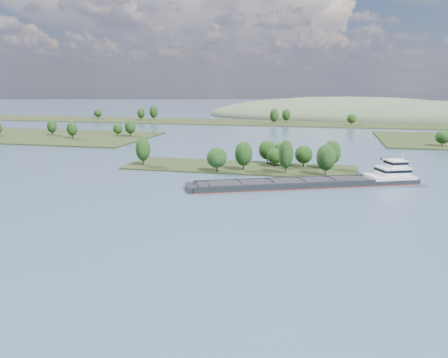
# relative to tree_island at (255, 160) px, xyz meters

# --- Properties ---
(ground) EXTENTS (1800.00, 1800.00, 0.00)m
(ground) POSITION_rel_tree_island_xyz_m (-7.07, -58.65, -4.09)
(ground) COLOR #3D5069
(ground) RESTS_ON ground
(tree_island) EXTENTS (100.00, 33.04, 15.02)m
(tree_island) POSITION_rel_tree_island_xyz_m (0.00, 0.00, 0.00)
(tree_island) COLOR black
(tree_island) RESTS_ON ground
(back_shoreline) EXTENTS (900.00, 60.00, 16.12)m
(back_shoreline) POSITION_rel_tree_island_xyz_m (1.14, 221.25, -3.27)
(back_shoreline) COLOR black
(back_shoreline) RESTS_ON ground
(hill_west) EXTENTS (320.00, 160.00, 44.00)m
(hill_west) POSITION_rel_tree_island_xyz_m (52.93, 321.35, -4.09)
(hill_west) COLOR #404D35
(hill_west) RESTS_ON ground
(cargo_barge) EXTENTS (82.60, 42.92, 11.57)m
(cargo_barge) POSITION_rel_tree_island_xyz_m (28.03, -24.17, -2.63)
(cargo_barge) COLOR black
(cargo_barge) RESTS_ON ground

